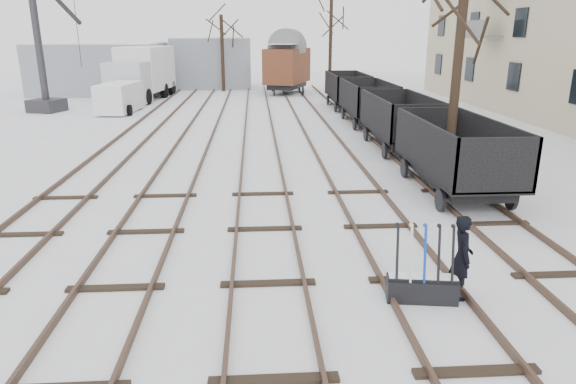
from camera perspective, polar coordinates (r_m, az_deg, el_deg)
name	(u,v)px	position (r m, az deg, el deg)	size (l,w,h in m)	color
ground	(268,285)	(10.44, -2.22, -10.25)	(120.00, 120.00, 0.00)	white
tracks	(260,143)	(23.43, -3.16, 5.51)	(13.90, 52.00, 0.16)	black
shed_left	(102,68)	(47.12, -19.99, 12.85)	(10.00, 8.00, 4.10)	gray
shed_right	(213,62)	(49.48, -8.37, 14.07)	(7.00, 6.00, 4.50)	gray
ground_frame	(422,287)	(10.07, 14.66, -10.13)	(1.35, 0.61, 1.49)	black
worker	(462,257)	(10.18, 18.75, -6.86)	(0.60, 0.39, 1.64)	black
freight_wagon_a	(454,165)	(16.89, 17.97, 2.88)	(2.25, 5.62, 2.29)	black
freight_wagon_b	(399,129)	(22.82, 12.20, 6.89)	(2.25, 5.62, 2.29)	black
freight_wagon_c	(367,108)	(28.95, 8.80, 9.20)	(2.25, 5.62, 2.29)	black
freight_wagon_d	(347,95)	(35.18, 6.57, 10.68)	(2.25, 5.62, 2.29)	black
box_van_wagon	(287,65)	(43.49, -0.08, 13.97)	(4.49, 5.93, 4.03)	black
lorry	(142,73)	(40.90, -15.89, 12.63)	(3.57, 8.78, 3.87)	black
panel_van	(120,97)	(34.49, -18.19, 9.97)	(2.24, 4.37, 1.85)	silver
crane	(44,74)	(36.71, -25.50, 11.79)	(2.29, 5.40, 9.06)	#2A292E
tree_near	(456,79)	(17.50, 18.18, 11.85)	(0.30, 0.30, 6.86)	black
tree_far_left	(222,54)	(45.55, -7.30, 15.00)	(0.30, 0.30, 6.32)	black
tree_far_right	(331,42)	(46.36, 4.75, 16.30)	(0.30, 0.30, 8.23)	black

